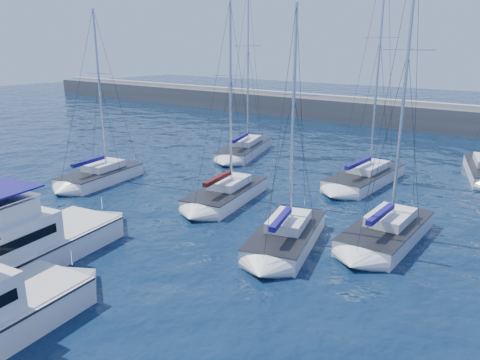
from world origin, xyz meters
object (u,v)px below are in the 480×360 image
Objects in this scene: sailboat_back_a at (245,149)px; sailboat_back_b at (365,177)px; sailboat_mid_b at (227,194)px; motor_yacht_port_inner at (16,247)px; sailboat_mid_c at (286,236)px; sailboat_mid_a at (101,176)px; sailboat_mid_d at (387,231)px.

sailboat_back_b reaches higher than sailboat_back_a.
sailboat_mid_b is 11.74m from sailboat_back_b.
motor_yacht_port_inner is 14.46m from sailboat_mid_b.
sailboat_mid_c is 0.77× the size of sailboat_back_a.
sailboat_mid_a is 1.04× the size of sailboat_mid_c.
sailboat_mid_a is at bearing 159.28° from sailboat_mid_c.
sailboat_mid_d is at bearing 37.24° from motor_yacht_port_inner.
sailboat_back_b is (17.03, 12.58, 0.03)m from sailboat_mid_a.
sailboat_mid_b is (1.65, 14.35, -0.62)m from motor_yacht_port_inner.
sailboat_mid_c reaches higher than motor_yacht_port_inner.
sailboat_back_b is (-5.52, 9.92, 0.00)m from sailboat_mid_d.
sailboat_mid_a reaches higher than sailboat_mid_c.
sailboat_back_b reaches higher than sailboat_mid_d.
sailboat_mid_b is at bearing -76.32° from sailboat_back_a.
sailboat_back_b is (13.78, -2.38, 0.01)m from sailboat_back_a.
sailboat_mid_d is at bearing -3.37° from sailboat_mid_a.
motor_yacht_port_inner is 19.62m from sailboat_mid_d.
sailboat_mid_a is at bearing -142.39° from sailboat_back_b.
sailboat_back_b is at bearing 62.10° from motor_yacht_port_inner.
sailboat_back_b is at bearing 26.35° from sailboat_mid_a.
motor_yacht_port_inner is 27.50m from sailboat_back_a.
motor_yacht_port_inner is 0.64× the size of sailboat_mid_d.
sailboat_back_b is at bearing 117.95° from sailboat_mid_d.
sailboat_mid_c is at bearing -65.37° from sailboat_back_a.
sailboat_mid_c is at bearing -83.24° from sailboat_back_b.
sailboat_back_a reaches higher than sailboat_mid_b.
sailboat_mid_a is 22.71m from sailboat_mid_d.
sailboat_mid_c is (9.05, 10.48, -0.62)m from motor_yacht_port_inner.
sailboat_mid_a is 0.80× the size of sailboat_back_a.
sailboat_mid_d is 11.35m from sailboat_back_b.
sailboat_back_b is at bearing -28.05° from sailboat_back_a.
sailboat_mid_d is 0.93× the size of sailboat_back_b.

